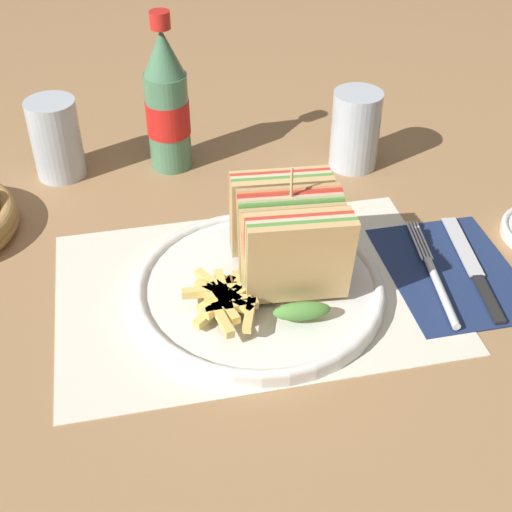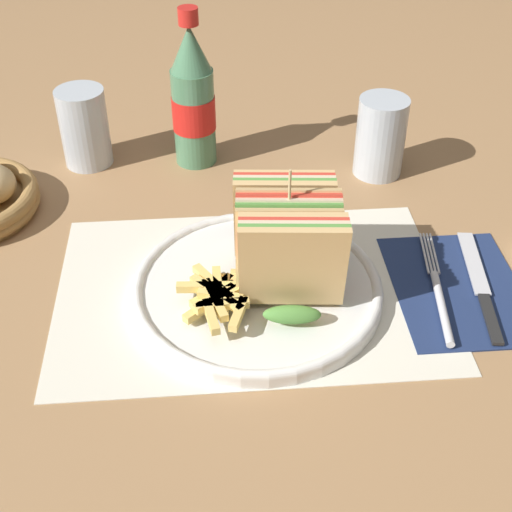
{
  "view_description": "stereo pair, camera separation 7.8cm",
  "coord_description": "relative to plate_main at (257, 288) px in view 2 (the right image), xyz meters",
  "views": [
    {
      "loc": [
        -0.13,
        -0.57,
        0.53
      ],
      "look_at": [
        0.0,
        0.04,
        0.04
      ],
      "focal_mm": 50.0,
      "sensor_mm": 36.0,
      "label": 1
    },
    {
      "loc": [
        -0.05,
        -0.58,
        0.53
      ],
      "look_at": [
        0.0,
        0.04,
        0.04
      ],
      "focal_mm": 50.0,
      "sensor_mm": 36.0,
      "label": 2
    }
  ],
  "objects": [
    {
      "name": "knife",
      "position": [
        0.25,
        -0.01,
        -0.0
      ],
      "size": [
        0.04,
        0.19,
        0.0
      ],
      "rotation": [
        0.0,
        0.0,
        -0.13
      ],
      "color": "black",
      "rests_on": "napkin"
    },
    {
      "name": "glass_far",
      "position": [
        -0.22,
        0.31,
        0.04
      ],
      "size": [
        0.07,
        0.07,
        0.11
      ],
      "color": "silver",
      "rests_on": "ground_plane"
    },
    {
      "name": "fries_pile",
      "position": [
        -0.04,
        -0.03,
        0.02
      ],
      "size": [
        0.08,
        0.11,
        0.02
      ],
      "color": "#E5C166",
      "rests_on": "plate_main"
    },
    {
      "name": "fork",
      "position": [
        0.2,
        -0.03,
        -0.0
      ],
      "size": [
        0.04,
        0.19,
        0.01
      ],
      "rotation": [
        0.0,
        0.0,
        -0.13
      ],
      "color": "silver",
      "rests_on": "napkin"
    },
    {
      "name": "ground_plane",
      "position": [
        -0.0,
        -0.02,
        -0.01
      ],
      "size": [
        4.0,
        4.0,
        0.0
      ],
      "primitive_type": "plane",
      "color": "#9E754C"
    },
    {
      "name": "glass_near",
      "position": [
        0.19,
        0.25,
        0.04
      ],
      "size": [
        0.07,
        0.07,
        0.11
      ],
      "color": "silver",
      "rests_on": "ground_plane"
    },
    {
      "name": "placemat",
      "position": [
        -0.01,
        0.01,
        -0.01
      ],
      "size": [
        0.43,
        0.3,
        0.0
      ],
      "color": "silver",
      "rests_on": "ground_plane"
    },
    {
      "name": "napkin",
      "position": [
        0.23,
        -0.01,
        -0.01
      ],
      "size": [
        0.14,
        0.2,
        0.0
      ],
      "color": "navy",
      "rests_on": "ground_plane"
    },
    {
      "name": "plate_main",
      "position": [
        0.0,
        0.0,
        0.0
      ],
      "size": [
        0.28,
        0.28,
        0.02
      ],
      "color": "white",
      "rests_on": "ground_plane"
    },
    {
      "name": "club_sandwich",
      "position": [
        0.03,
        0.0,
        0.06
      ],
      "size": [
        0.11,
        0.16,
        0.14
      ],
      "color": "tan",
      "rests_on": "plate_main"
    },
    {
      "name": "coke_bottle_near",
      "position": [
        -0.06,
        0.3,
        0.08
      ],
      "size": [
        0.06,
        0.06,
        0.22
      ],
      "color": "#4C7F5B",
      "rests_on": "ground_plane"
    }
  ]
}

